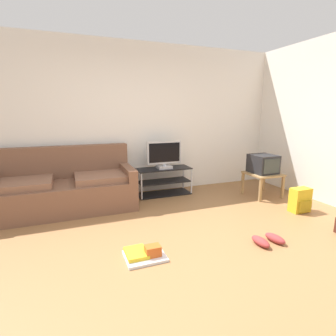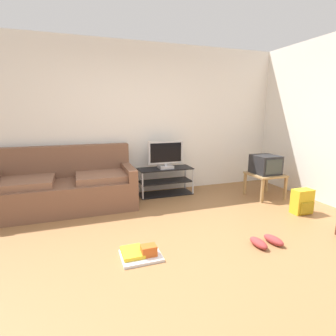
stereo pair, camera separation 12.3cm
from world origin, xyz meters
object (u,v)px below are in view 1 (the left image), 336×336
object	(u,v)px
sneakers_pair	(268,240)
crt_tv	(263,164)
couch	(65,188)
backpack	(300,200)
flat_tv	(164,155)
tv_stand	(164,181)
side_table	(263,176)
floor_tray	(144,254)

from	to	relation	value
sneakers_pair	crt_tv	bearing A→B (deg)	52.23
couch	backpack	world-z (taller)	couch
couch	sneakers_pair	size ratio (longest dim) A/B	5.97
couch	flat_tv	bearing A→B (deg)	4.49
tv_stand	side_table	xyz separation A→B (m)	(1.64, -0.73, 0.12)
backpack	floor_tray	distance (m)	2.62
tv_stand	sneakers_pair	world-z (taller)	tv_stand
flat_tv	side_table	xyz separation A→B (m)	(1.64, -0.70, -0.38)
flat_tv	backpack	distance (m)	2.32
couch	crt_tv	bearing A→B (deg)	-9.41
backpack	flat_tv	bearing A→B (deg)	117.38
flat_tv	crt_tv	bearing A→B (deg)	-22.78
backpack	couch	bearing A→B (deg)	137.71
tv_stand	backpack	xyz separation A→B (m)	(1.64, -1.56, -0.07)
side_table	couch	bearing A→B (deg)	170.32
floor_tray	couch	bearing A→B (deg)	112.77
tv_stand	floor_tray	world-z (taller)	tv_stand
crt_tv	flat_tv	bearing A→B (deg)	157.22
floor_tray	backpack	bearing A→B (deg)	8.92
flat_tv	crt_tv	xyz separation A→B (m)	(1.64, -0.69, -0.15)
floor_tray	crt_tv	bearing A→B (deg)	26.06
tv_stand	sneakers_pair	bearing A→B (deg)	-77.52
crt_tv	couch	bearing A→B (deg)	170.59
tv_stand	side_table	size ratio (longest dim) A/B	1.80
side_table	sneakers_pair	xyz separation A→B (m)	(-1.15, -1.47, -0.32)
side_table	floor_tray	xyz separation A→B (m)	(-2.58, -1.24, -0.32)
couch	backpack	bearing A→B (deg)	-22.80
backpack	sneakers_pair	bearing A→B (deg)	-170.97
crt_tv	backpack	world-z (taller)	crt_tv
couch	flat_tv	distance (m)	1.75
couch	tv_stand	distance (m)	1.71
couch	tv_stand	world-z (taller)	couch
floor_tray	sneakers_pair	bearing A→B (deg)	-8.91
crt_tv	floor_tray	bearing A→B (deg)	-153.94
backpack	tv_stand	bearing A→B (deg)	116.97
side_table	crt_tv	size ratio (longest dim) A/B	1.25
flat_tv	side_table	bearing A→B (deg)	-23.26
tv_stand	sneakers_pair	xyz separation A→B (m)	(0.49, -2.19, -0.20)
sneakers_pair	floor_tray	distance (m)	1.44
flat_tv	backpack	xyz separation A→B (m)	(1.64, -1.54, -0.56)
couch	flat_tv	xyz separation A→B (m)	(1.70, 0.13, 0.40)
side_table	crt_tv	bearing A→B (deg)	90.00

